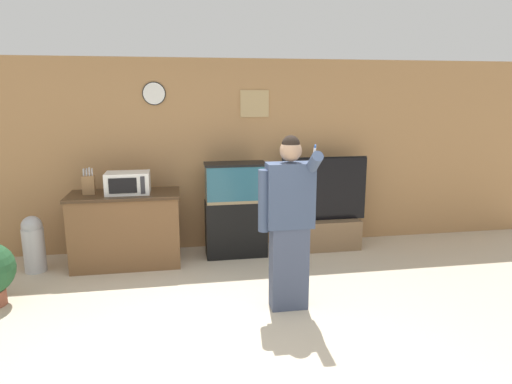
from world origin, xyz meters
TOP-DOWN VIEW (x-y plane):
  - ground_plane at (0.00, 0.00)m, footprint 18.00×18.00m
  - wall_back_paneled at (-0.00, 2.72)m, footprint 10.00×0.08m
  - counter_island at (-1.10, 2.16)m, footprint 1.36×0.65m
  - microwave at (-1.05, 2.15)m, footprint 0.53×0.36m
  - knife_block at (-1.51, 2.17)m, footprint 0.14×0.09m
  - aquarium_on_stand at (0.31, 2.27)m, footprint 0.81×0.38m
  - tv_on_stand at (1.55, 2.33)m, footprint 1.21×0.40m
  - person_standing at (0.62, 0.64)m, footprint 0.55×0.42m
  - trash_bin at (-2.19, 2.11)m, footprint 0.26×0.26m

SIDE VIEW (x-z plane):
  - ground_plane at x=0.00m, z-range 0.00..0.00m
  - trash_bin at x=-2.19m, z-range 0.01..0.71m
  - tv_on_stand at x=1.55m, z-range -0.27..1.02m
  - counter_island at x=-1.10m, z-range 0.00..0.93m
  - aquarium_on_stand at x=0.31m, z-range 0.00..1.26m
  - person_standing at x=0.62m, z-range 0.04..1.79m
  - knife_block at x=-1.51m, z-range 0.89..1.22m
  - microwave at x=-1.05m, z-range 0.93..1.19m
  - wall_back_paneled at x=0.00m, z-range 0.00..2.60m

